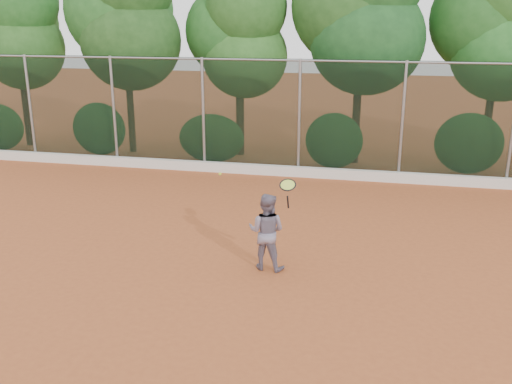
# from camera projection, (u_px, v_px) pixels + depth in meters

# --- Properties ---
(ground) EXTENTS (80.00, 80.00, 0.00)m
(ground) POSITION_uv_depth(u_px,v_px,m) (245.00, 268.00, 11.04)
(ground) COLOR #A54F26
(ground) RESTS_ON ground
(concrete_curb) EXTENTS (24.00, 0.20, 0.30)m
(concrete_curb) POSITION_uv_depth(u_px,v_px,m) (297.00, 172.00, 17.36)
(concrete_curb) COLOR silver
(concrete_curb) RESTS_ON ground
(tennis_player) EXTENTS (0.79, 0.65, 1.51)m
(tennis_player) POSITION_uv_depth(u_px,v_px,m) (266.00, 231.00, 10.85)
(tennis_player) COLOR slate
(tennis_player) RESTS_ON ground
(chainlink_fence) EXTENTS (24.09, 0.09, 3.50)m
(chainlink_fence) POSITION_uv_depth(u_px,v_px,m) (299.00, 115.00, 17.02)
(chainlink_fence) COLOR black
(chainlink_fence) RESTS_ON ground
(foliage_backdrop) EXTENTS (23.70, 3.63, 7.55)m
(foliage_backdrop) POSITION_uv_depth(u_px,v_px,m) (293.00, 25.00, 18.23)
(foliage_backdrop) COLOR #3E2417
(foliage_backdrop) RESTS_ON ground
(tennis_racket) EXTENTS (0.32, 0.30, 0.58)m
(tennis_racket) POSITION_uv_depth(u_px,v_px,m) (288.00, 187.00, 10.42)
(tennis_racket) COLOR black
(tennis_racket) RESTS_ON ground
(tennis_ball_in_flight) EXTENTS (0.06, 0.06, 0.06)m
(tennis_ball_in_flight) POSITION_uv_depth(u_px,v_px,m) (220.00, 174.00, 11.28)
(tennis_ball_in_flight) COLOR #BAD02F
(tennis_ball_in_flight) RESTS_ON ground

